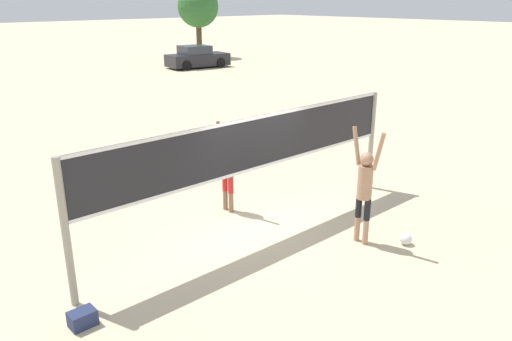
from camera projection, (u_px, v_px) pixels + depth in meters
ground_plane at (256, 232)px, 10.13m from camera, size 200.00×200.00×0.00m
volleyball_net at (256, 152)px, 9.57m from camera, size 7.68×0.12×2.40m
player_spiker at (365, 185)px, 9.31m from camera, size 0.28×0.72×2.26m
player_blocker at (227, 166)px, 10.80m from camera, size 0.28×0.69×2.00m
volleyball at (406, 239)px, 9.57m from camera, size 0.23×0.23×0.23m
gear_bag at (83, 318)px, 7.19m from camera, size 0.37×0.27×0.24m
parked_car_far at (197, 58)px, 33.87m from camera, size 4.36×2.35×1.48m
tree_left_cluster at (198, 7)px, 38.70m from camera, size 3.17×3.17×5.47m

